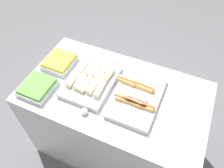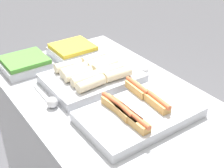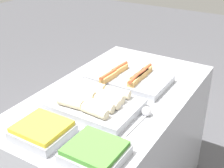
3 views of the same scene
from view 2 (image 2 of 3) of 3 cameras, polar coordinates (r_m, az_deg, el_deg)
The scene contains 7 objects.
counter at distance 1.85m, azimuth 0.46°, elevation -15.19°, with size 1.47×0.84×0.94m.
tray_hotdogs at distance 1.40m, azimuth 4.82°, elevation -5.31°, with size 0.37×0.53×0.10m.
tray_wraps at distance 1.67m, azimuth -3.62°, elevation 1.51°, with size 0.36×0.49×0.10m.
tray_side_front at distance 1.87m, azimuth -15.59°, elevation 3.58°, with size 0.24×0.26×0.07m.
tray_side_back at distance 1.98m, azimuth -7.15°, elevation 6.07°, with size 0.24×0.26×0.07m.
serving_spoon_near at distance 1.52m, azimuth -11.12°, elevation -3.17°, with size 0.26×0.06×0.06m.
serving_spoon_far at distance 1.77m, azimuth 5.48°, elevation 2.55°, with size 0.27×0.06×0.06m.
Camera 2 is at (1.04, -0.75, 1.80)m, focal length 50.00 mm.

